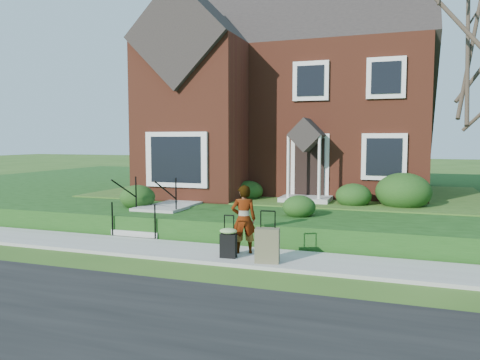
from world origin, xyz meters
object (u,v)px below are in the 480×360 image
at_px(front_steps, 152,216).
at_px(suitcase_olive, 267,245).
at_px(woman, 244,219).
at_px(suitcase_black, 228,241).

xyz_separation_m(front_steps, suitcase_olive, (4.06, -2.31, -0.03)).
relative_size(woman, suitcase_olive, 1.42).
height_order(front_steps, suitcase_black, front_steps).
distance_m(front_steps, woman, 3.75).
distance_m(woman, suitcase_black, 0.68).
xyz_separation_m(woman, suitcase_olive, (0.73, -0.62, -0.41)).
relative_size(suitcase_black, suitcase_olive, 0.86).
distance_m(woman, suitcase_olive, 1.05).
distance_m(suitcase_black, suitcase_olive, 0.92).
bearing_deg(suitcase_black, front_steps, 140.10).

